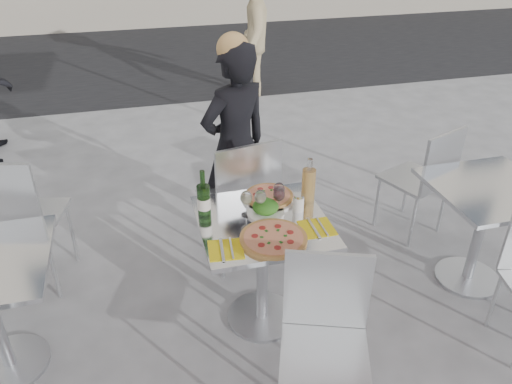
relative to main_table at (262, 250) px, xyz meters
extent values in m
plane|color=slate|center=(0.00, 0.00, -0.54)|extent=(80.00, 80.00, 0.00)
cube|color=black|center=(0.00, 6.50, -0.54)|extent=(24.00, 5.00, 0.00)
cylinder|color=#B7BABF|center=(0.00, 0.00, -0.53)|extent=(0.44, 0.44, 0.02)
cylinder|color=#B7BABF|center=(0.00, 0.00, -0.17)|extent=(0.07, 0.07, 0.72)
cube|color=silver|center=(0.00, 0.00, 0.20)|extent=(0.72, 0.72, 0.03)
cylinder|color=#B7BABF|center=(-1.50, 0.00, -0.53)|extent=(0.44, 0.44, 0.02)
cylinder|color=#B7BABF|center=(1.50, 0.00, -0.53)|extent=(0.44, 0.44, 0.02)
cylinder|color=#B7BABF|center=(1.50, 0.00, -0.17)|extent=(0.07, 0.07, 0.72)
cube|color=silver|center=(1.50, 0.00, 0.20)|extent=(0.72, 0.72, 0.03)
cylinder|color=silver|center=(0.15, 0.91, -0.30)|extent=(0.03, 0.03, 0.49)
cylinder|color=silver|center=(-0.23, 0.84, -0.30)|extent=(0.03, 0.03, 0.49)
cylinder|color=silver|center=(0.22, 0.52, -0.30)|extent=(0.03, 0.03, 0.49)
cylinder|color=silver|center=(-0.16, 0.45, -0.30)|extent=(0.03, 0.03, 0.49)
cube|color=silver|center=(-0.01, 0.68, -0.04)|extent=(0.53, 0.53, 0.03)
cube|color=silver|center=(0.03, 0.46, 0.22)|extent=(0.45, 0.11, 0.49)
cylinder|color=silver|center=(-0.01, -0.55, -0.32)|extent=(0.02, 0.02, 0.45)
cylinder|color=silver|center=(0.32, -0.67, -0.32)|extent=(0.02, 0.02, 0.45)
cube|color=silver|center=(0.09, -0.77, -0.08)|extent=(0.53, 0.53, 0.02)
cube|color=silver|center=(0.16, -0.58, 0.15)|extent=(0.40, 0.17, 0.45)
cylinder|color=silver|center=(-1.17, 0.92, -0.29)|extent=(0.03, 0.03, 0.50)
cylinder|color=silver|center=(-1.56, 1.01, -0.29)|extent=(0.03, 0.03, 0.50)
cylinder|color=silver|center=(-1.26, 0.53, -0.29)|extent=(0.03, 0.03, 0.50)
cube|color=silver|center=(-1.41, 0.77, -0.03)|extent=(0.56, 0.56, 0.03)
cylinder|color=silver|center=(1.49, 0.91, -0.32)|extent=(0.02, 0.02, 0.45)
cylinder|color=silver|center=(1.16, 0.78, -0.32)|extent=(0.02, 0.02, 0.45)
cylinder|color=silver|center=(1.62, 0.58, -0.32)|extent=(0.02, 0.02, 0.45)
cylinder|color=silver|center=(1.29, 0.45, -0.32)|extent=(0.02, 0.02, 0.45)
cube|color=silver|center=(1.39, 0.68, -0.08)|extent=(0.54, 0.54, 0.02)
cube|color=silver|center=(1.47, 0.48, 0.15)|extent=(0.40, 0.17, 0.45)
cylinder|color=silver|center=(1.35, -0.42, -0.33)|extent=(0.02, 0.02, 0.41)
imported|color=black|center=(0.05, 0.95, 0.23)|extent=(0.66, 0.56, 1.53)
imported|color=tan|center=(0.97, 4.14, 0.33)|extent=(0.88, 1.24, 1.74)
cylinder|color=tan|center=(0.01, -0.19, 0.22)|extent=(0.36, 0.36, 0.02)
cylinder|color=beige|center=(0.01, -0.20, 0.23)|extent=(0.32, 0.32, 0.00)
cylinder|color=white|center=(0.10, 0.22, 0.22)|extent=(0.33, 0.33, 0.01)
cylinder|color=tan|center=(0.10, 0.21, 0.23)|extent=(0.29, 0.29, 0.02)
cylinder|color=beige|center=(0.10, 0.21, 0.24)|extent=(0.25, 0.25, 0.00)
cylinder|color=white|center=(0.03, 0.07, 0.22)|extent=(0.22, 0.22, 0.01)
ellipsoid|color=#18621A|center=(0.03, 0.07, 0.26)|extent=(0.15, 0.15, 0.08)
sphere|color=#B21914|center=(0.07, 0.09, 0.27)|extent=(0.03, 0.03, 0.03)
cylinder|color=#275620|center=(-0.31, 0.12, 0.31)|extent=(0.07, 0.07, 0.20)
cone|color=#275620|center=(-0.31, 0.12, 0.41)|extent=(0.07, 0.07, 0.03)
cylinder|color=#275620|center=(-0.31, 0.12, 0.46)|extent=(0.03, 0.03, 0.10)
cylinder|color=silver|center=(-0.31, 0.12, 0.30)|extent=(0.07, 0.07, 0.07)
cylinder|color=#E9B863|center=(0.31, 0.12, 0.32)|extent=(0.08, 0.08, 0.22)
cylinder|color=white|center=(0.31, 0.12, 0.46)|extent=(0.03, 0.03, 0.08)
cylinder|color=white|center=(0.23, 0.05, 0.26)|extent=(0.06, 0.06, 0.09)
cylinder|color=silver|center=(0.23, 0.05, 0.31)|extent=(0.06, 0.06, 0.02)
cylinder|color=white|center=(-0.08, 0.08, 0.21)|extent=(0.06, 0.06, 0.00)
cylinder|color=white|center=(-0.08, 0.08, 0.26)|extent=(0.01, 0.01, 0.09)
ellipsoid|color=white|center=(-0.08, 0.08, 0.33)|extent=(0.07, 0.07, 0.08)
ellipsoid|color=beige|center=(-0.08, 0.08, 0.32)|extent=(0.05, 0.05, 0.05)
cylinder|color=white|center=(0.00, 0.07, 0.21)|extent=(0.06, 0.06, 0.00)
cylinder|color=white|center=(0.00, 0.07, 0.26)|extent=(0.01, 0.01, 0.09)
ellipsoid|color=white|center=(0.00, 0.07, 0.33)|extent=(0.07, 0.07, 0.08)
ellipsoid|color=beige|center=(0.00, 0.07, 0.32)|extent=(0.05, 0.05, 0.05)
cylinder|color=white|center=(0.11, 0.07, 0.21)|extent=(0.06, 0.06, 0.00)
cylinder|color=white|center=(0.11, 0.07, 0.26)|extent=(0.01, 0.01, 0.09)
ellipsoid|color=white|center=(0.11, 0.07, 0.33)|extent=(0.07, 0.07, 0.08)
ellipsoid|color=#43090D|center=(0.11, 0.07, 0.32)|extent=(0.05, 0.05, 0.05)
cylinder|color=white|center=(0.13, 0.12, 0.21)|extent=(0.06, 0.06, 0.00)
cylinder|color=white|center=(0.13, 0.12, 0.26)|extent=(0.01, 0.01, 0.09)
ellipsoid|color=white|center=(0.13, 0.12, 0.33)|extent=(0.07, 0.07, 0.08)
ellipsoid|color=#43090D|center=(0.13, 0.12, 0.32)|extent=(0.05, 0.05, 0.05)
cube|color=yellow|center=(-0.26, -0.22, 0.21)|extent=(0.20, 0.20, 0.00)
cube|color=#B7BABF|center=(-0.28, -0.22, 0.22)|extent=(0.04, 0.20, 0.00)
cube|color=#B7BABF|center=(-0.23, -0.22, 0.22)|extent=(0.03, 0.18, 0.00)
cube|color=yellow|center=(0.27, -0.15, 0.21)|extent=(0.18, 0.18, 0.00)
cube|color=#B7BABF|center=(0.25, -0.15, 0.22)|extent=(0.02, 0.20, 0.00)
cube|color=#B7BABF|center=(0.30, -0.15, 0.22)|extent=(0.01, 0.18, 0.00)
camera|label=1|loc=(-0.63, -2.26, 1.78)|focal=35.00mm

